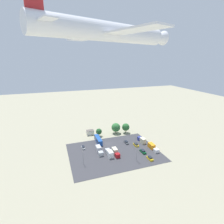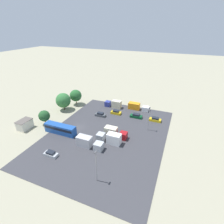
{
  "view_description": "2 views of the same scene",
  "coord_description": "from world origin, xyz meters",
  "px_view_note": "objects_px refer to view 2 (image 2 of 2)",
  "views": [
    {
      "loc": [
        30.47,
        94.68,
        51.0
      ],
      "look_at": [
        8.81,
        32.95,
        31.14
      ],
      "focal_mm": 28.0,
      "sensor_mm": 36.0,
      "label": 1
    },
    {
      "loc": [
        44.73,
        31.78,
        33.36
      ],
      "look_at": [
        -4.77,
        11.23,
        6.31
      ],
      "focal_mm": 28.0,
      "sensor_mm": 36.0,
      "label": 2
    }
  ],
  "objects_px": {
    "parked_truck_4": "(114,133)",
    "parked_truck_2": "(114,104)",
    "parked_car_3": "(155,120)",
    "parked_truck_3": "(88,143)",
    "bus": "(60,129)",
    "parked_car_0": "(116,112)",
    "parked_car_1": "(136,116)",
    "shed_building": "(25,124)",
    "parked_car_4": "(51,154)",
    "parked_truck_0": "(110,138)",
    "parked_car_2": "(100,115)",
    "parked_truck_1": "(137,107)"
  },
  "relations": [
    {
      "from": "shed_building",
      "to": "parked_truck_3",
      "type": "distance_m",
      "value": 26.01
    },
    {
      "from": "shed_building",
      "to": "parked_car_0",
      "type": "height_order",
      "value": "shed_building"
    },
    {
      "from": "parked_truck_1",
      "to": "parked_car_4",
      "type": "bearing_deg",
      "value": -20.67
    },
    {
      "from": "parked_truck_2",
      "to": "parked_truck_3",
      "type": "xyz_separation_m",
      "value": [
        29.17,
        3.42,
        -0.0
      ]
    },
    {
      "from": "parked_car_1",
      "to": "shed_building",
      "type": "bearing_deg",
      "value": 123.72
    },
    {
      "from": "parked_truck_1",
      "to": "parked_truck_4",
      "type": "xyz_separation_m",
      "value": [
        22.87,
        -1.51,
        0.19
      ]
    },
    {
      "from": "parked_car_2",
      "to": "parked_car_3",
      "type": "height_order",
      "value": "parked_car_2"
    },
    {
      "from": "parked_truck_4",
      "to": "parked_truck_2",
      "type": "bearing_deg",
      "value": -157.8
    },
    {
      "from": "bus",
      "to": "parked_truck_2",
      "type": "distance_m",
      "value": 27.79
    },
    {
      "from": "parked_car_3",
      "to": "parked_truck_2",
      "type": "height_order",
      "value": "parked_truck_2"
    },
    {
      "from": "parked_car_2",
      "to": "parked_truck_2",
      "type": "bearing_deg",
      "value": -10.56
    },
    {
      "from": "parked_car_3",
      "to": "parked_truck_3",
      "type": "bearing_deg",
      "value": -33.93
    },
    {
      "from": "parked_car_0",
      "to": "parked_truck_4",
      "type": "relative_size",
      "value": 0.56
    },
    {
      "from": "parked_truck_0",
      "to": "parked_truck_1",
      "type": "height_order",
      "value": "parked_truck_0"
    },
    {
      "from": "parked_car_1",
      "to": "parked_truck_4",
      "type": "xyz_separation_m",
      "value": [
        15.49,
        -3.09,
        0.8
      ]
    },
    {
      "from": "parked_car_0",
      "to": "parked_truck_2",
      "type": "relative_size",
      "value": 0.57
    },
    {
      "from": "parked_car_1",
      "to": "parked_truck_2",
      "type": "xyz_separation_m",
      "value": [
        -5.7,
        -11.74,
        0.8
      ]
    },
    {
      "from": "bus",
      "to": "parked_truck_4",
      "type": "bearing_deg",
      "value": 106.09
    },
    {
      "from": "parked_car_4",
      "to": "parked_truck_2",
      "type": "xyz_separation_m",
      "value": [
        -36.83,
        4.37,
        0.88
      ]
    },
    {
      "from": "bus",
      "to": "parked_car_2",
      "type": "relative_size",
      "value": 2.63
    },
    {
      "from": "shed_building",
      "to": "parked_truck_0",
      "type": "height_order",
      "value": "parked_truck_0"
    },
    {
      "from": "parked_car_3",
      "to": "parked_car_4",
      "type": "relative_size",
      "value": 1.09
    },
    {
      "from": "bus",
      "to": "parked_car_4",
      "type": "height_order",
      "value": "bus"
    },
    {
      "from": "parked_car_1",
      "to": "parked_truck_3",
      "type": "relative_size",
      "value": 0.57
    },
    {
      "from": "parked_car_4",
      "to": "parked_truck_3",
      "type": "relative_size",
      "value": 0.49
    },
    {
      "from": "bus",
      "to": "parked_car_0",
      "type": "height_order",
      "value": "bus"
    },
    {
      "from": "bus",
      "to": "parked_truck_1",
      "type": "xyz_separation_m",
      "value": [
        -27.96,
        19.16,
        -0.45
      ]
    },
    {
      "from": "parked_truck_0",
      "to": "parked_truck_1",
      "type": "xyz_separation_m",
      "value": [
        -26.38,
        1.52,
        -0.27
      ]
    },
    {
      "from": "parked_car_1",
      "to": "parked_truck_3",
      "type": "distance_m",
      "value": 24.92
    },
    {
      "from": "parked_car_4",
      "to": "parked_car_0",
      "type": "bearing_deg",
      "value": 166.35
    },
    {
      "from": "shed_building",
      "to": "parked_truck_3",
      "type": "height_order",
      "value": "parked_truck_3"
    },
    {
      "from": "parked_car_1",
      "to": "parked_car_2",
      "type": "relative_size",
      "value": 1.1
    },
    {
      "from": "parked_car_0",
      "to": "parked_car_4",
      "type": "bearing_deg",
      "value": -13.65
    },
    {
      "from": "parked_car_3",
      "to": "parked_truck_3",
      "type": "relative_size",
      "value": 0.53
    },
    {
      "from": "parked_car_0",
      "to": "parked_truck_1",
      "type": "xyz_separation_m",
      "value": [
        -7.41,
        6.98,
        0.61
      ]
    },
    {
      "from": "parked_truck_3",
      "to": "parked_truck_4",
      "type": "bearing_deg",
      "value": 146.75
    },
    {
      "from": "parked_truck_2",
      "to": "parked_truck_4",
      "type": "distance_m",
      "value": 22.89
    },
    {
      "from": "parked_car_4",
      "to": "parked_truck_0",
      "type": "relative_size",
      "value": 0.52
    },
    {
      "from": "parked_truck_3",
      "to": "parked_truck_2",
      "type": "bearing_deg",
      "value": -173.32
    },
    {
      "from": "parked_truck_0",
      "to": "parked_truck_3",
      "type": "height_order",
      "value": "parked_truck_0"
    },
    {
      "from": "parked_car_1",
      "to": "parked_truck_2",
      "type": "height_order",
      "value": "parked_truck_2"
    },
    {
      "from": "parked_truck_3",
      "to": "parked_car_4",
      "type": "bearing_deg",
      "value": -45.48
    },
    {
      "from": "shed_building",
      "to": "parked_truck_3",
      "type": "bearing_deg",
      "value": 88.77
    },
    {
      "from": "shed_building",
      "to": "parked_truck_2",
      "type": "height_order",
      "value": "parked_truck_2"
    },
    {
      "from": "parked_car_2",
      "to": "parked_truck_3",
      "type": "height_order",
      "value": "parked_truck_3"
    },
    {
      "from": "parked_truck_0",
      "to": "parked_truck_2",
      "type": "xyz_separation_m",
      "value": [
        -24.71,
        -8.64,
        -0.07
      ]
    },
    {
      "from": "parked_car_1",
      "to": "parked_car_3",
      "type": "distance_m",
      "value": 7.48
    },
    {
      "from": "parked_car_2",
      "to": "parked_truck_0",
      "type": "xyz_separation_m",
      "value": [
        14.64,
        10.51,
        0.89
      ]
    },
    {
      "from": "bus",
      "to": "parked_car_0",
      "type": "relative_size",
      "value": 2.68
    },
    {
      "from": "bus",
      "to": "parked_truck_1",
      "type": "bearing_deg",
      "value": 145.58
    }
  ]
}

